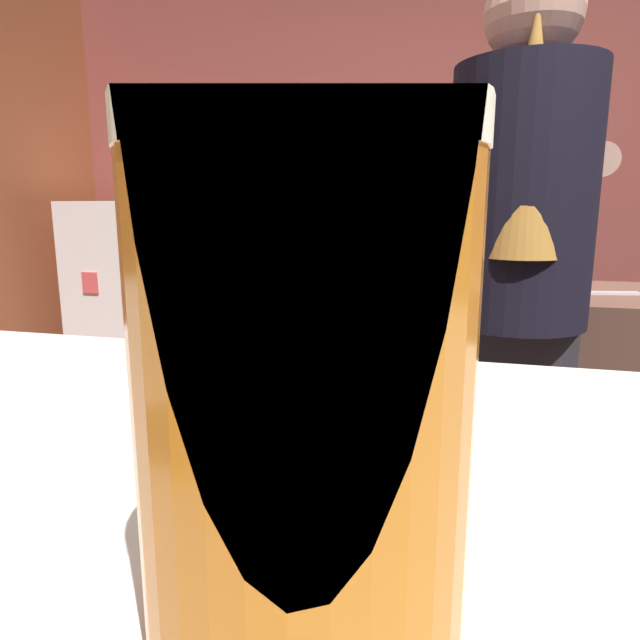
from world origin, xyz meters
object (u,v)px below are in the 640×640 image
bartender (515,279)px  pint_glass_far (304,401)px  mini_fridge (134,301)px  bottle_vinegar (429,190)px  bottle_olive_oil (493,190)px  chefs_knife (599,293)px  mixing_bowl (501,278)px

bartender → pint_glass_far: bartender is taller
mini_fridge → bottle_vinegar: bearing=6.1°
bottle_olive_oil → bartender: bearing=-90.3°
bartender → chefs_knife: bearing=-33.9°
mixing_bowl → pint_glass_far: 1.86m
pint_glass_far → mini_fridge: bearing=123.9°
mini_fridge → pint_glass_far: (1.90, -2.83, 0.50)m
pint_glass_far → bottle_olive_oil: 2.92m
mixing_bowl → bartender: bearing=-90.5°
mixing_bowl → pint_glass_far: (-0.17, -1.85, 0.18)m
mixing_bowl → chefs_knife: mixing_bowl is taller
bartender → mini_fridge: bearing=54.1°
mini_fridge → chefs_knife: size_ratio=4.96×
chefs_knife → bottle_olive_oil: 1.29m
mixing_bowl → bottle_vinegar: size_ratio=0.78×
mini_fridge → bartender: size_ratio=0.70×
mini_fridge → bartender: 2.60m
mini_fridge → pint_glass_far: mini_fridge is taller
bartender → bottle_vinegar: 1.77m
chefs_knife → bottle_olive_oil: size_ratio=1.12×
pint_glass_far → bottle_vinegar: size_ratio=0.59×
chefs_knife → bottle_vinegar: 1.49m
mixing_bowl → chefs_knife: 0.31m
mini_fridge → mixing_bowl: bearing=-25.4°
bartender → mixing_bowl: bearing=0.2°
bartender → mixing_bowl: (0.00, 0.55, -0.06)m
chefs_knife → bottle_olive_oil: bottle_olive_oil is taller
mini_fridge → bartender: bartender is taller
mini_fridge → bottle_vinegar: bottle_vinegar is taller
mini_fridge → chefs_knife: 2.62m
mini_fridge → bottle_vinegar: size_ratio=5.17×
mini_fridge → chefs_knife: bearing=-25.6°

